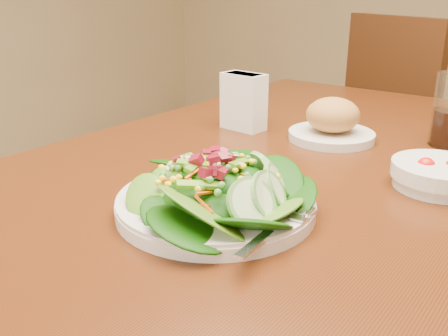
{
  "coord_description": "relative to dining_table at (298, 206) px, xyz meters",
  "views": [
    {
      "loc": [
        0.42,
        -0.8,
        1.06
      ],
      "look_at": [
        0.02,
        -0.27,
        0.81
      ],
      "focal_mm": 40.0,
      "sensor_mm": 36.0,
      "label": 1
    }
  ],
  "objects": [
    {
      "name": "dining_table",
      "position": [
        0.0,
        0.0,
        0.0
      ],
      "size": [
        0.9,
        1.4,
        0.75
      ],
      "color": "#4D1F09",
      "rests_on": "ground_plane"
    },
    {
      "name": "napkin_holder",
      "position": [
        -0.2,
        0.1,
        0.17
      ],
      "size": [
        0.1,
        0.06,
        0.12
      ],
      "rotation": [
        0.0,
        0.0,
        -0.08
      ],
      "color": "white",
      "rests_on": "dining_table"
    },
    {
      "name": "tomato_bowl",
      "position": [
        0.25,
        -0.0,
        0.12
      ],
      "size": [
        0.15,
        0.15,
        0.05
      ],
      "color": "silver",
      "rests_on": "dining_table"
    },
    {
      "name": "bread_plate",
      "position": [
        -0.01,
        0.14,
        0.14
      ],
      "size": [
        0.18,
        0.18,
        0.09
      ],
      "color": "silver",
      "rests_on": "dining_table"
    },
    {
      "name": "salad_plate",
      "position": [
        0.03,
        -0.29,
        0.13
      ],
      "size": [
        0.29,
        0.29,
        0.08
      ],
      "rotation": [
        0.0,
        0.0,
        -0.22
      ],
      "color": "silver",
      "rests_on": "dining_table"
    },
    {
      "name": "chair_far",
      "position": [
        -0.11,
        1.07,
        -0.14
      ],
      "size": [
        0.59,
        0.59,
        0.96
      ],
      "rotation": [
        0.0,
        0.0,
        2.72
      ],
      "color": "#321A0A",
      "rests_on": "ground_plane"
    }
  ]
}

